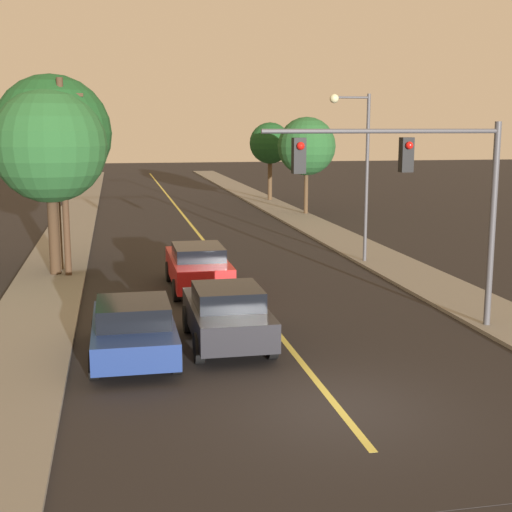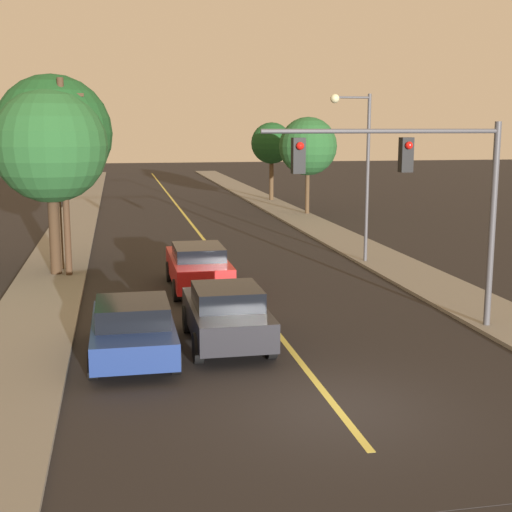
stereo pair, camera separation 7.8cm
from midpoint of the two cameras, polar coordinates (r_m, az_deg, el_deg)
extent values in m
plane|color=black|center=(14.64, 6.45, -12.05)|extent=(200.00, 200.00, 0.00)
cube|color=black|center=(49.37, -6.30, 3.79)|extent=(10.84, 80.00, 0.01)
cube|color=#D1C14C|center=(49.37, -6.30, 3.80)|extent=(0.16, 76.00, 0.00)
cube|color=gray|center=(49.24, -14.07, 3.59)|extent=(2.50, 80.00, 0.12)
cube|color=gray|center=(50.37, 1.30, 4.04)|extent=(2.50, 80.00, 0.12)
cube|color=black|center=(18.37, -2.47, -4.93)|extent=(1.87, 4.27, 0.71)
cube|color=black|center=(18.06, -2.40, -3.23)|extent=(1.64, 1.92, 0.49)
cylinder|color=black|center=(19.63, -5.62, -5.05)|extent=(0.22, 0.74, 0.74)
cylinder|color=black|center=(19.87, -0.51, -4.81)|extent=(0.22, 0.74, 0.74)
cylinder|color=black|center=(17.10, -4.73, -7.36)|extent=(0.22, 0.74, 0.74)
cylinder|color=black|center=(17.38, 1.13, -7.04)|extent=(0.22, 0.74, 0.74)
cube|color=red|center=(24.58, -4.77, -0.98)|extent=(1.85, 4.92, 0.78)
cube|color=black|center=(24.28, -4.73, 0.33)|extent=(1.63, 2.21, 0.43)
cylinder|color=black|center=(26.07, -7.06, -1.25)|extent=(0.22, 0.73, 0.73)
cylinder|color=black|center=(26.25, -3.22, -1.10)|extent=(0.22, 0.73, 0.73)
cylinder|color=black|center=(23.09, -6.49, -2.74)|extent=(0.22, 0.73, 0.73)
cylinder|color=black|center=(23.30, -2.17, -2.56)|extent=(0.22, 0.73, 0.73)
cube|color=navy|center=(17.63, -9.89, -6.07)|extent=(1.94, 4.34, 0.62)
cube|color=black|center=(17.31, -9.93, -4.42)|extent=(1.71, 1.95, 0.52)
cylinder|color=black|center=(19.02, -12.76, -5.93)|extent=(0.22, 0.63, 0.63)
cylinder|color=black|center=(19.05, -7.18, -5.73)|extent=(0.22, 0.63, 0.63)
cylinder|color=black|center=(16.45, -12.98, -8.52)|extent=(0.22, 0.63, 0.63)
cylinder|color=black|center=(16.48, -6.49, -8.28)|extent=(0.22, 0.63, 0.63)
cylinder|color=#47474C|center=(20.42, 18.28, 2.34)|extent=(0.18, 0.18, 5.57)
cylinder|color=#47474C|center=(18.86, 10.06, 9.81)|extent=(6.42, 0.12, 0.12)
cube|color=black|center=(19.12, 11.82, 7.93)|extent=(0.32, 0.28, 0.90)
sphere|color=red|center=(18.94, 12.06, 8.65)|extent=(0.20, 0.20, 0.20)
cube|color=black|center=(18.19, 3.32, 8.02)|extent=(0.32, 0.28, 0.90)
sphere|color=red|center=(18.01, 3.47, 8.78)|extent=(0.20, 0.20, 0.20)
cylinder|color=#47474C|center=(29.24, 8.77, 6.12)|extent=(0.14, 0.14, 6.72)
cylinder|color=#47474C|center=(28.96, 7.58, 12.47)|extent=(1.43, 0.09, 0.09)
sphere|color=beige|center=(28.73, 6.20, 12.41)|extent=(0.36, 0.36, 0.36)
cylinder|color=#422D1E|center=(26.95, -15.18, 6.00)|extent=(0.24, 0.24, 7.15)
cube|color=#422D1E|center=(26.91, -15.48, 12.33)|extent=(1.60, 0.12, 0.12)
cylinder|color=#3D2B1C|center=(27.48, -15.95, 2.00)|extent=(0.40, 0.40, 3.30)
sphere|color=#235628|center=(27.23, -16.27, 8.47)|extent=(4.16, 4.16, 4.16)
cylinder|color=#4C3823|center=(28.39, -15.70, 2.62)|extent=(0.32, 0.32, 3.65)
sphere|color=#19471E|center=(28.16, -16.04, 9.41)|extent=(4.38, 4.38, 4.38)
cylinder|color=#4C3823|center=(45.37, 3.98, 5.28)|extent=(0.26, 0.26, 2.96)
sphere|color=#235628|center=(45.22, 4.02, 8.76)|extent=(3.63, 3.63, 3.63)
cylinder|color=#4C3823|center=(53.78, 1.08, 6.20)|extent=(0.32, 0.32, 3.16)
sphere|color=#19471E|center=(53.65, 1.09, 9.02)|extent=(3.05, 3.05, 3.05)
camera|label=1|loc=(0.04, -90.10, -0.02)|focal=50.00mm
camera|label=2|loc=(0.04, 89.90, 0.02)|focal=50.00mm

